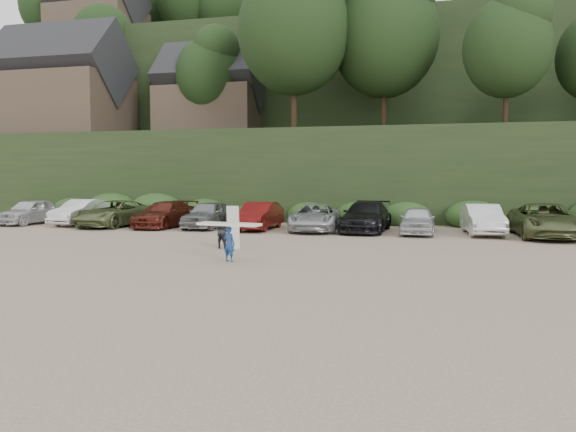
# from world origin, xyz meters

# --- Properties ---
(ground) EXTENTS (120.00, 120.00, 0.00)m
(ground) POSITION_xyz_m (0.00, 0.00, 0.00)
(ground) COLOR tan
(ground) RESTS_ON ground
(hillside_backdrop) EXTENTS (90.00, 41.50, 28.00)m
(hillside_backdrop) POSITION_xyz_m (-0.26, 35.93, 11.22)
(hillside_backdrop) COLOR black
(hillside_backdrop) RESTS_ON ground
(parked_cars) EXTENTS (39.88, 6.55, 1.64)m
(parked_cars) POSITION_xyz_m (0.65, 9.95, 0.76)
(parked_cars) COLOR silver
(parked_cars) RESTS_ON ground
(child_surfer) EXTENTS (2.31, 0.95, 1.34)m
(child_surfer) POSITION_xyz_m (-1.31, -1.25, 0.91)
(child_surfer) COLOR navy
(child_surfer) RESTS_ON ground
(adult_surfer) EXTENTS (1.21, 0.76, 1.76)m
(adult_surfer) POSITION_xyz_m (-2.75, 1.98, 0.76)
(adult_surfer) COLOR black
(adult_surfer) RESTS_ON ground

